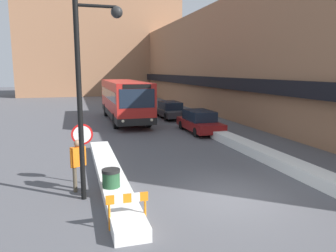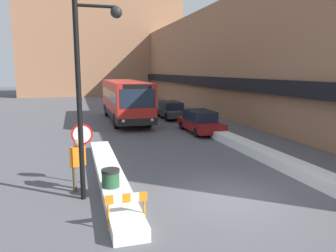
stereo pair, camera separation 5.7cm
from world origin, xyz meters
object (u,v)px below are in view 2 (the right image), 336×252
at_px(stop_sign, 82,141).
at_px(construction_barricade, 126,204).
at_px(parked_car_middle, 171,110).
at_px(street_lamp, 88,79).
at_px(trash_bin, 111,183).
at_px(parked_car_front, 200,122).
at_px(pedestrian, 78,160).
at_px(city_bus, 125,99).

distance_m(stop_sign, construction_barricade, 4.09).
bearing_deg(parked_car_middle, street_lamp, -114.52).
height_order(trash_bin, construction_barricade, trash_bin).
relative_size(stop_sign, street_lamp, 0.36).
xyz_separation_m(stop_sign, trash_bin, (0.80, -1.66, -1.11)).
height_order(parked_car_front, stop_sign, stop_sign).
xyz_separation_m(parked_car_middle, construction_barricade, (-6.79, -18.86, -0.05)).
distance_m(parked_car_front, trash_bin, 12.06).
distance_m(stop_sign, street_lamp, 2.69).
relative_size(parked_car_front, trash_bin, 4.82).
bearing_deg(parked_car_front, pedestrian, -131.65).
height_order(street_lamp, construction_barricade, street_lamp).
distance_m(pedestrian, construction_barricade, 3.36).
relative_size(city_bus, parked_car_front, 2.37).
distance_m(pedestrian, trash_bin, 1.47).
xyz_separation_m(parked_car_front, street_lamp, (-7.53, -9.71, 3.08)).
distance_m(parked_car_middle, trash_bin, 18.04).
bearing_deg(parked_car_middle, parked_car_front, -90.00).
xyz_separation_m(city_bus, trash_bin, (-2.95, -16.11, -1.29)).
bearing_deg(construction_barricade, street_lamp, 107.50).
relative_size(parked_car_front, pedestrian, 2.56).
bearing_deg(trash_bin, parked_car_middle, 67.32).
bearing_deg(parked_car_middle, trash_bin, -112.68).
relative_size(parked_car_middle, trash_bin, 4.82).
relative_size(parked_car_middle, pedestrian, 2.57).
bearing_deg(parked_car_front, street_lamp, -127.80).
bearing_deg(pedestrian, street_lamp, -90.76).
distance_m(parked_car_middle, street_lamp, 18.41).
bearing_deg(construction_barricade, parked_car_front, 60.60).
xyz_separation_m(stop_sign, street_lamp, (0.23, -1.52, 2.21)).
height_order(street_lamp, pedestrian, street_lamp).
relative_size(city_bus, trash_bin, 11.42).
xyz_separation_m(parked_car_front, parked_car_middle, (-0.00, 6.80, -0.00)).
relative_size(parked_car_middle, stop_sign, 2.08).
height_order(parked_car_middle, trash_bin, parked_car_middle).
bearing_deg(pedestrian, city_bus, 47.29).
relative_size(pedestrian, construction_barricade, 1.62).
distance_m(parked_car_middle, construction_barricade, 20.04).
bearing_deg(parked_car_middle, stop_sign, -117.37).
distance_m(city_bus, stop_sign, 14.93).
relative_size(parked_car_middle, construction_barricade, 4.16).
distance_m(city_bus, parked_car_front, 7.51).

